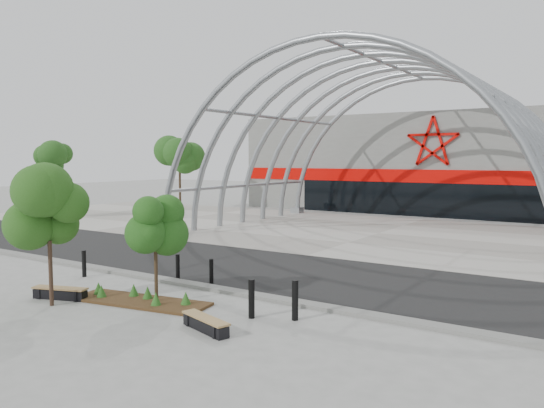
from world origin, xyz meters
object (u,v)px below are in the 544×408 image
(street_tree_1, at_px, (155,229))
(bench_1, at_px, (206,324))
(street_tree_0, at_px, (49,214))
(bollard_2, at_px, (178,267))
(bench_0, at_px, (60,293))

(street_tree_1, xyz_separation_m, bench_1, (2.97, -1.18, -2.12))
(street_tree_0, distance_m, bench_1, 6.08)
(bollard_2, bearing_deg, bench_1, -40.16)
(bench_0, height_order, bollard_2, bollard_2)
(bench_1, height_order, bollard_2, bollard_2)
(street_tree_1, relative_size, bench_0, 1.74)
(bench_0, relative_size, bollard_2, 1.98)
(street_tree_1, distance_m, bollard_2, 3.77)
(street_tree_1, xyz_separation_m, bollard_2, (-1.74, 2.79, -1.84))
(bench_0, relative_size, bench_1, 1.03)
(street_tree_0, xyz_separation_m, bench_1, (5.45, 0.73, -2.61))
(street_tree_1, xyz_separation_m, bench_0, (-2.92, -1.31, -2.11))
(street_tree_0, xyz_separation_m, bollard_2, (0.74, 4.70, -2.32))
(street_tree_1, bearing_deg, street_tree_0, -142.39)
(bench_1, bearing_deg, bench_0, -178.69)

